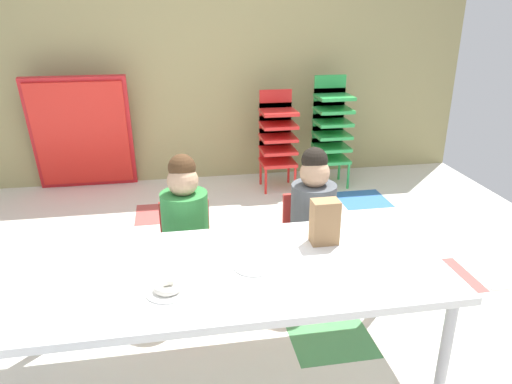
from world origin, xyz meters
TOP-DOWN VIEW (x-y plane):
  - ground_plane at (-0.00, -0.00)m, footprint 5.26×4.53m
  - back_wall at (0.00, 2.26)m, footprint 5.26×0.10m
  - craft_table at (-0.13, -0.64)m, footprint 1.96×0.81m
  - seated_child_near_camera at (-0.28, -0.01)m, footprint 0.32×0.31m
  - seated_child_middle_seat at (0.46, -0.01)m, footprint 0.32×0.31m
  - kid_chair_red_stack at (0.65, 1.81)m, footprint 0.32×0.30m
  - kid_chair_green_stack at (1.17, 1.81)m, footprint 0.32×0.30m
  - folded_activity_table at (-1.14, 2.06)m, footprint 0.90×0.29m
  - paper_bag_brown at (0.37, -0.48)m, footprint 0.13×0.09m
  - paper_plate_near_edge at (-0.37, -0.79)m, footprint 0.18×0.18m
  - paper_plate_center_table at (-0.00, -0.65)m, footprint 0.18×0.18m
  - donut_powdered_on_plate at (-0.37, -0.79)m, footprint 0.12×0.12m

SIDE VIEW (x-z plane):
  - ground_plane at x=0.00m, z-range -0.02..0.00m
  - kid_chair_red_stack at x=0.65m, z-range 0.06..0.98m
  - folded_activity_table at x=-1.14m, z-range -0.01..1.08m
  - craft_table at x=-0.13m, z-range 0.25..0.84m
  - seated_child_near_camera at x=-0.28m, z-range 0.10..1.01m
  - seated_child_middle_seat at x=0.46m, z-range 0.10..1.01m
  - kid_chair_green_stack at x=1.17m, z-range 0.06..1.10m
  - paper_plate_near_edge at x=-0.37m, z-range 0.59..0.60m
  - paper_plate_center_table at x=0.00m, z-range 0.59..0.60m
  - donut_powdered_on_plate at x=-0.37m, z-range 0.60..0.63m
  - paper_bag_brown at x=0.37m, z-range 0.59..0.81m
  - back_wall at x=0.00m, z-range 0.00..2.44m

